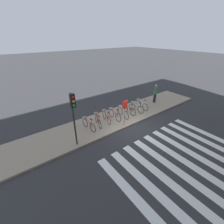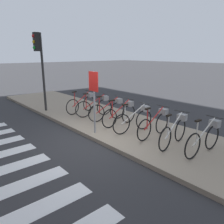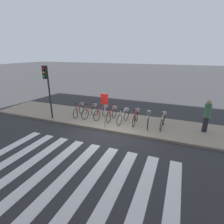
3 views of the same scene
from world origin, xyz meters
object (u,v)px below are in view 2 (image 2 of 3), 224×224
at_px(traffic_light, 39,56).
at_px(sign_post, 94,92).
at_px(parked_bicycle_0, 83,103).
at_px(parked_bicycle_4, 135,119).
at_px(parked_bicycle_2, 110,109).
at_px(parked_bicycle_5, 155,123).
at_px(parked_bicycle_3, 121,113).
at_px(parked_bicycle_6, 175,130).
at_px(parked_bicycle_7, 205,137).
at_px(parked_bicycle_1, 96,106).

relative_size(traffic_light, sign_post, 1.70).
distance_m(parked_bicycle_0, parked_bicycle_4, 3.15).
bearing_deg(parked_bicycle_2, parked_bicycle_5, -1.03).
xyz_separation_m(parked_bicycle_3, parked_bicycle_6, (2.28, -0.11, 0.00)).
xyz_separation_m(parked_bicycle_3, traffic_light, (-3.73, -1.27, 1.96)).
xyz_separation_m(parked_bicycle_3, parked_bicycle_7, (3.08, 0.02, 0.00)).
relative_size(parked_bicycle_6, traffic_light, 0.47).
relative_size(parked_bicycle_0, parked_bicycle_7, 1.00).
bearing_deg(sign_post, parked_bicycle_1, 141.40).
bearing_deg(parked_bicycle_4, parked_bicycle_7, 3.52).
bearing_deg(parked_bicycle_3, parked_bicycle_0, -178.17).
bearing_deg(parked_bicycle_7, parked_bicycle_5, -179.90).
bearing_deg(parked_bicycle_0, parked_bicycle_6, -0.46).
height_order(parked_bicycle_2, parked_bicycle_6, same).
bearing_deg(parked_bicycle_7, parked_bicycle_1, -179.97).
bearing_deg(parked_bicycle_5, parked_bicycle_4, -169.01).
distance_m(parked_bicycle_0, parked_bicycle_7, 5.43).
height_order(parked_bicycle_5, parked_bicycle_7, same).
distance_m(parked_bicycle_1, parked_bicycle_7, 4.59).
height_order(parked_bicycle_2, sign_post, sign_post).
distance_m(parked_bicycle_2, sign_post, 1.73).
xyz_separation_m(parked_bicycle_1, sign_post, (1.54, -1.23, 0.90)).
xyz_separation_m(parked_bicycle_3, parked_bicycle_4, (0.80, -0.12, 0.00)).
xyz_separation_m(parked_bicycle_2, parked_bicycle_3, (0.72, -0.06, 0.00)).
height_order(parked_bicycle_0, parked_bicycle_4, same).
xyz_separation_m(parked_bicycle_2, parked_bicycle_6, (2.99, -0.17, 0.00)).
distance_m(parked_bicycle_3, parked_bicycle_7, 3.08).
relative_size(parked_bicycle_2, parked_bicycle_6, 0.99).
height_order(parked_bicycle_1, sign_post, sign_post).
height_order(parked_bicycle_1, traffic_light, traffic_light).
xyz_separation_m(parked_bicycle_4, parked_bicycle_7, (2.28, 0.14, 0.00)).
xyz_separation_m(parked_bicycle_2, traffic_light, (-3.01, -1.32, 1.96)).
bearing_deg(traffic_light, parked_bicycle_2, 23.71).
bearing_deg(parked_bicycle_0, parked_bicycle_3, 1.83).
bearing_deg(parked_bicycle_2, parked_bicycle_3, -4.49).
distance_m(parked_bicycle_3, parked_bicycle_5, 1.50).
xyz_separation_m(parked_bicycle_0, parked_bicycle_7, (5.43, 0.09, 0.00)).
xyz_separation_m(parked_bicycle_0, parked_bicycle_3, (2.35, 0.08, 0.00)).
bearing_deg(traffic_light, parked_bicycle_6, 10.88).
height_order(traffic_light, sign_post, traffic_light).
distance_m(parked_bicycle_1, parked_bicycle_2, 0.79).
xyz_separation_m(parked_bicycle_6, parked_bicycle_7, (0.80, 0.13, 0.00)).
distance_m(parked_bicycle_2, parked_bicycle_3, 0.72).
height_order(parked_bicycle_7, traffic_light, traffic_light).
xyz_separation_m(parked_bicycle_0, traffic_light, (-1.38, -1.19, 1.96)).
height_order(parked_bicycle_5, traffic_light, traffic_light).
relative_size(parked_bicycle_1, parked_bicycle_5, 0.97).
xyz_separation_m(parked_bicycle_0, sign_post, (2.38, -1.14, 0.90)).
bearing_deg(sign_post, parked_bicycle_4, 55.03).
xyz_separation_m(parked_bicycle_0, parked_bicycle_5, (3.86, 0.09, 0.00)).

